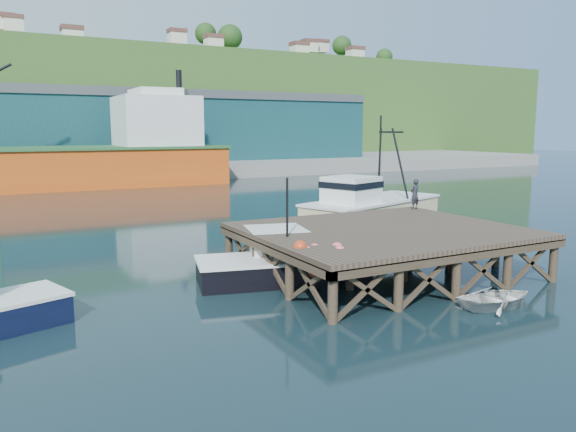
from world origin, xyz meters
TOP-DOWN VIEW (x-y plane):
  - ground at (0.00, 0.00)m, footprint 300.00×300.00m
  - wharf at (5.50, -0.19)m, footprint 12.00×10.00m
  - far_quay at (0.00, 70.00)m, footprint 160.00×40.00m
  - warehouse_mid at (0.00, 65.00)m, footprint 28.00×16.00m
  - warehouse_right at (30.00, 65.00)m, footprint 30.00×16.00m
  - cargo_ship at (-8.46, 48.00)m, footprint 55.50×10.00m
  - hillside at (0.00, 100.00)m, footprint 220.00×50.00m
  - boat_black at (0.88, 1.21)m, footprint 7.93×6.57m
  - trawler at (12.34, 10.30)m, footprint 11.94×7.51m
  - dinghy at (6.31, -6.05)m, footprint 3.29×2.44m
  - dockworker at (10.90, 4.12)m, footprint 0.68×0.51m

SIDE VIEW (x-z plane):
  - ground at x=0.00m, z-range 0.00..0.00m
  - dinghy at x=6.31m, z-range 0.00..0.65m
  - boat_black at x=0.88m, z-range -1.47..3.17m
  - far_quay at x=0.00m, z-range 0.00..2.00m
  - trawler at x=12.34m, z-range -2.21..5.32m
  - wharf at x=5.50m, z-range 0.63..3.25m
  - dockworker at x=10.90m, z-range 2.12..3.83m
  - cargo_ship at x=-8.46m, z-range -3.56..10.19m
  - warehouse_mid at x=0.00m, z-range 2.00..11.00m
  - warehouse_right at x=30.00m, z-range 2.00..11.00m
  - hillside at x=0.00m, z-range 0.00..22.00m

